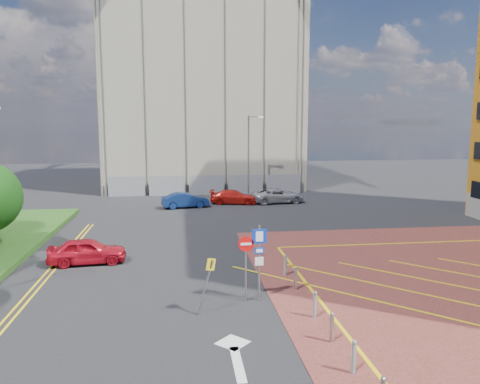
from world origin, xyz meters
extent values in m
plane|color=black|center=(0.00, 0.00, 0.00)|extent=(140.00, 140.00, 0.00)
cylinder|color=#9EA0A8|center=(4.00, 28.00, 4.00)|extent=(0.16, 0.16, 8.00)
cylinder|color=#9EA0A8|center=(4.60, 28.00, 7.88)|extent=(1.20, 0.10, 0.10)
cube|color=silver|center=(5.20, 28.00, 7.85)|extent=(0.50, 0.15, 0.12)
cylinder|color=#9EA0A8|center=(0.50, 1.00, 1.60)|extent=(0.10, 0.10, 3.20)
cube|color=#092EA7|center=(0.50, 0.97, 2.75)|extent=(0.60, 0.04, 0.60)
cube|color=white|center=(0.50, 0.94, 2.75)|extent=(0.30, 0.02, 0.42)
cube|color=#092EA7|center=(0.50, 0.97, 2.15)|extent=(0.40, 0.04, 0.25)
cube|color=white|center=(0.50, 0.94, 2.15)|extent=(0.28, 0.02, 0.14)
cube|color=white|center=(0.50, 0.97, 1.70)|extent=(0.35, 0.04, 0.35)
cylinder|color=#9EA0A8|center=(-0.05, 1.00, 1.35)|extent=(0.08, 0.08, 2.70)
cylinder|color=red|center=(-0.05, 0.97, 2.45)|extent=(0.64, 0.04, 0.64)
cube|color=white|center=(-0.05, 0.94, 2.45)|extent=(0.44, 0.02, 0.10)
cylinder|color=#9EA0A8|center=(-1.78, -0.16, 1.10)|extent=(0.68, 0.08, 2.14)
cube|color=yellow|center=(-1.56, -0.19, 2.00)|extent=(0.42, 0.42, 0.56)
cylinder|color=black|center=(2.30, -5.00, 0.47)|extent=(0.14, 0.14, 0.90)
cylinder|color=#9EA0A8|center=(2.30, -3.00, 0.47)|extent=(0.14, 0.14, 0.90)
cylinder|color=black|center=(2.30, -1.00, 0.47)|extent=(0.14, 0.14, 0.90)
cylinder|color=#9EA0A8|center=(2.30, 2.00, 0.47)|extent=(0.14, 0.14, 0.90)
cylinder|color=black|center=(2.30, 4.00, 0.47)|extent=(0.14, 0.14, 0.90)
cube|color=#A49E86|center=(0.00, 40.00, 11.00)|extent=(21.20, 19.20, 22.00)
cube|color=yellow|center=(2.00, 42.00, 17.00)|extent=(0.90, 0.90, 34.00)
cube|color=gray|center=(1.00, 30.00, 1.00)|extent=(21.60, 0.06, 2.00)
imported|color=red|center=(-7.56, 7.24, 0.68)|extent=(4.11, 1.98, 1.35)
imported|color=navy|center=(-2.26, 22.93, 0.66)|extent=(4.22, 2.15, 1.33)
imported|color=red|center=(2.15, 24.39, 0.63)|extent=(4.58, 2.56, 1.25)
imported|color=#B1B1B8|center=(6.23, 24.35, 0.67)|extent=(5.01, 2.74, 1.33)
camera|label=1|loc=(-2.63, -17.29, 7.33)|focal=35.00mm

